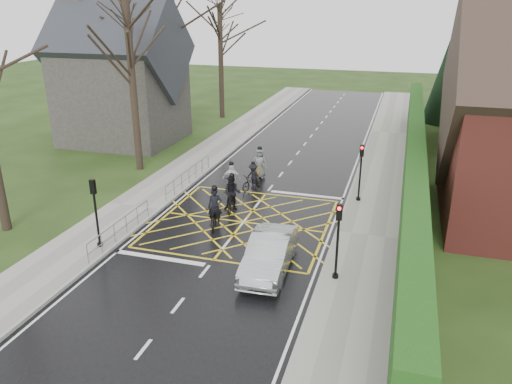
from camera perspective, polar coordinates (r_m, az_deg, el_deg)
The scene contains 22 objects.
ground at distance 24.46m, azimuth -1.44°, elevation -3.47°, with size 120.00×120.00×0.00m, color black.
road at distance 24.46m, azimuth -1.44°, elevation -3.46°, with size 9.00×80.00×0.01m, color black.
sidewalk_right at distance 23.42m, azimuth 12.71°, elevation -4.97°, with size 3.00×80.00×0.15m, color gray.
sidewalk_left at distance 26.78m, azimuth -13.74°, elevation -1.69°, with size 3.00×80.00×0.15m, color gray.
stone_wall at distance 28.85m, azimuth 17.22°, elevation 0.20°, with size 0.50×38.00×0.70m, color slate.
hedge at distance 28.31m, azimuth 17.59°, elevation 3.51°, with size 0.90×38.00×2.80m, color #15320D.
conifer at distance 47.57m, azimuth 21.80°, elevation 13.32°, with size 4.60×4.60×10.00m.
church at distance 39.34m, azimuth -15.26°, elevation 12.66°, with size 8.80×7.80×11.00m.
tree_near at distance 31.60m, azimuth -14.31°, elevation 16.34°, with size 9.24×9.24×11.44m.
tree_mid at distance 39.08m, azimuth -9.54°, elevation 18.50°, with size 10.08×10.08×12.48m.
tree_far at distance 46.22m, azimuth -4.11°, elevation 17.26°, with size 8.40×8.40×10.40m.
railing_south at distance 23.11m, azimuth -15.27°, elevation -3.64°, with size 0.05×5.04×1.03m.
railing_north at distance 29.24m, azimuth -7.69°, elevation 2.16°, with size 0.05×6.04×1.03m.
traffic_light_ne at distance 26.78m, azimuth 11.82°, elevation 2.10°, with size 0.24×0.31×3.21m.
traffic_light_se at distance 19.02m, azimuth 9.29°, elevation -5.70°, with size 0.24×0.31×3.21m.
traffic_light_sw at distance 22.25m, azimuth -17.79°, elevation -2.41°, with size 0.24×0.31×3.21m.
cyclist_rear at distance 23.91m, azimuth -4.75°, elevation -2.39°, with size 1.31×2.24×2.06m.
cyclist_back at distance 25.60m, azimuth -2.78°, elevation -0.50°, with size 1.00×2.07×2.01m.
cyclist_mid at distance 28.56m, azimuth -0.35°, elevation 1.51°, with size 1.23×1.79×1.65m.
cyclist_front at distance 27.81m, azimuth -2.84°, elevation 1.14°, with size 1.09×1.96×1.90m.
cyclist_lead at distance 30.37m, azimuth 0.39°, elevation 2.87°, with size 1.15×2.15×1.99m.
car at distance 19.95m, azimuth 1.54°, elevation -7.05°, with size 1.57×4.51×1.49m, color #ABAEB2.
Camera 1 is at (7.02, -21.15, 10.09)m, focal length 35.00 mm.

